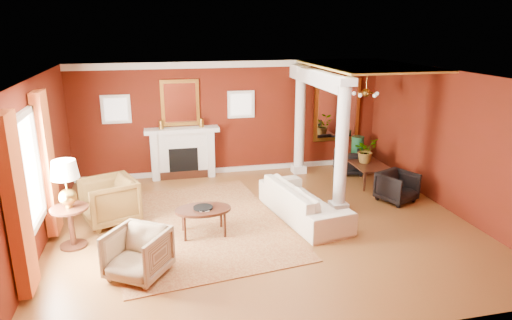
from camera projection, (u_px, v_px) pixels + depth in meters
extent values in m
plane|color=brown|center=(263.00, 225.00, 8.97)|extent=(8.00, 8.00, 0.00)
cube|color=#51140B|center=(231.00, 118.00, 11.82)|extent=(8.00, 0.04, 2.90)
cube|color=#51140B|center=(336.00, 235.00, 5.28)|extent=(8.00, 0.04, 2.90)
cube|color=#51140B|center=(34.00, 168.00, 7.69)|extent=(0.04, 7.00, 2.90)
cube|color=#51140B|center=(452.00, 142.00, 9.41)|extent=(0.04, 7.00, 2.90)
cube|color=white|center=(264.00, 76.00, 8.13)|extent=(8.00, 7.00, 0.04)
cube|color=silver|center=(183.00, 154.00, 11.62)|extent=(1.60, 0.34, 1.20)
cube|color=black|center=(184.00, 162.00, 11.50)|extent=(0.72, 0.03, 0.70)
cube|color=black|center=(184.00, 175.00, 11.61)|extent=(1.20, 0.05, 0.20)
cube|color=silver|center=(182.00, 130.00, 11.40)|extent=(1.85, 0.42, 0.10)
cube|color=silver|center=(155.00, 156.00, 11.45)|extent=(0.16, 0.40, 1.20)
cube|color=silver|center=(210.00, 153.00, 11.75)|extent=(0.16, 0.40, 1.20)
cube|color=gold|center=(180.00, 103.00, 11.37)|extent=(0.95, 0.06, 1.15)
cube|color=white|center=(180.00, 103.00, 11.34)|extent=(0.78, 0.02, 0.98)
cube|color=silver|center=(116.00, 109.00, 11.08)|extent=(0.70, 0.06, 0.70)
cube|color=white|center=(116.00, 109.00, 11.05)|extent=(0.54, 0.02, 0.54)
cube|color=silver|center=(241.00, 104.00, 11.74)|extent=(0.70, 0.06, 0.70)
cube|color=white|center=(241.00, 105.00, 11.71)|extent=(0.54, 0.02, 0.54)
cube|color=white|center=(25.00, 174.00, 7.11)|extent=(0.03, 1.30, 1.70)
cube|color=silver|center=(15.00, 189.00, 6.46)|extent=(0.08, 0.10, 1.90)
cube|color=silver|center=(38.00, 161.00, 7.77)|extent=(0.08, 0.10, 1.90)
cube|color=#AE4F1D|center=(17.00, 206.00, 6.24)|extent=(0.18, 0.55, 2.60)
cube|color=#AE4F1D|center=(47.00, 164.00, 8.11)|extent=(0.18, 0.55, 2.60)
cube|color=silver|center=(338.00, 207.00, 9.58)|extent=(0.34, 0.34, 0.20)
cylinder|color=silver|center=(342.00, 145.00, 9.19)|extent=(0.26, 0.26, 2.50)
cube|color=silver|center=(345.00, 81.00, 8.83)|extent=(0.36, 0.36, 0.16)
cube|color=silver|center=(299.00, 169.00, 12.10)|extent=(0.34, 0.34, 0.20)
cylinder|color=silver|center=(300.00, 119.00, 11.71)|extent=(0.26, 0.26, 2.50)
cube|color=silver|center=(301.00, 69.00, 11.35)|extent=(0.36, 0.36, 0.16)
cube|color=silver|center=(317.00, 78.00, 10.35)|extent=(0.30, 3.20, 0.32)
cube|color=gold|center=(367.00, 66.00, 10.39)|extent=(2.30, 3.40, 0.04)
cube|color=gold|center=(337.00, 110.00, 12.37)|extent=(1.30, 0.06, 1.70)
cube|color=white|center=(337.00, 110.00, 12.34)|extent=(1.10, 0.02, 1.50)
cylinder|color=#A68334|center=(367.00, 79.00, 10.53)|extent=(0.02, 0.02, 0.65)
sphere|color=#A68334|center=(366.00, 93.00, 10.62)|extent=(0.20, 0.20, 0.20)
sphere|color=beige|center=(377.00, 94.00, 10.69)|extent=(0.09, 0.09, 0.09)
sphere|color=beige|center=(364.00, 92.00, 10.90)|extent=(0.09, 0.09, 0.09)
sphere|color=beige|center=(354.00, 93.00, 10.74)|extent=(0.09, 0.09, 0.09)
sphere|color=beige|center=(360.00, 95.00, 10.43)|extent=(0.09, 0.09, 0.09)
sphere|color=beige|center=(375.00, 96.00, 10.40)|extent=(0.09, 0.09, 0.09)
cube|color=silver|center=(231.00, 64.00, 11.39)|extent=(8.00, 0.08, 0.16)
cube|color=silver|center=(233.00, 169.00, 12.18)|extent=(8.00, 0.08, 0.12)
cube|color=maroon|center=(198.00, 225.00, 8.95)|extent=(3.77, 4.68, 0.02)
imported|color=beige|center=(304.00, 196.00, 9.18)|extent=(1.11, 2.50, 0.94)
imported|color=black|center=(109.00, 199.00, 8.94)|extent=(1.19, 1.23, 0.99)
imported|color=tan|center=(138.00, 251.00, 7.03)|extent=(1.12, 1.10, 0.85)
cylinder|color=black|center=(203.00, 210.00, 8.42)|extent=(1.04, 1.04, 0.05)
cylinder|color=black|center=(185.00, 230.00, 8.20)|extent=(0.05, 0.05, 0.47)
cylinder|color=black|center=(225.00, 226.00, 8.36)|extent=(0.05, 0.05, 0.47)
cylinder|color=black|center=(183.00, 220.00, 8.63)|extent=(0.05, 0.05, 0.47)
cylinder|color=black|center=(221.00, 216.00, 8.78)|extent=(0.05, 0.05, 0.47)
imported|color=black|center=(199.00, 204.00, 8.31)|extent=(0.18, 0.03, 0.24)
cylinder|color=black|center=(74.00, 245.00, 8.10)|extent=(0.47, 0.47, 0.04)
cylinder|color=black|center=(72.00, 228.00, 8.00)|extent=(0.10, 0.10, 0.72)
cylinder|color=black|center=(69.00, 209.00, 7.90)|extent=(0.64, 0.64, 0.04)
sphere|color=#A68334|center=(68.00, 197.00, 7.83)|extent=(0.30, 0.30, 0.30)
cylinder|color=#A68334|center=(66.00, 185.00, 7.77)|extent=(0.03, 0.03, 0.32)
cone|color=beige|center=(64.00, 169.00, 7.69)|extent=(0.47, 0.47, 0.32)
imported|color=black|center=(367.00, 167.00, 11.31)|extent=(0.53, 1.42, 0.79)
imported|color=black|center=(397.00, 186.00, 10.05)|extent=(0.93, 0.90, 0.74)
imported|color=black|center=(349.00, 161.00, 11.93)|extent=(0.76, 0.73, 0.69)
sphere|color=#164627|center=(356.00, 162.00, 12.43)|extent=(0.37, 0.37, 0.37)
cylinder|color=#164627|center=(357.00, 152.00, 12.36)|extent=(0.34, 0.34, 0.89)
imported|color=#26591E|center=(366.00, 142.00, 11.16)|extent=(0.76, 0.79, 0.48)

